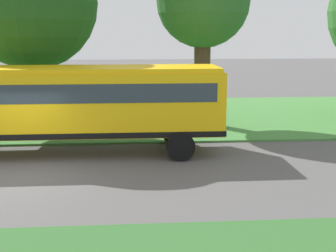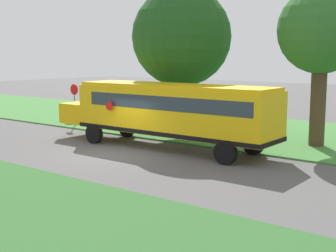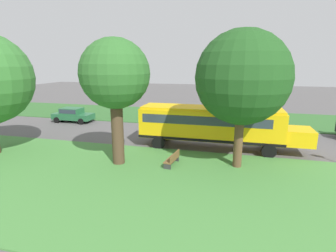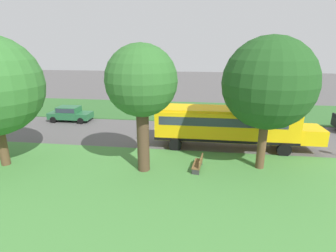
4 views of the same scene
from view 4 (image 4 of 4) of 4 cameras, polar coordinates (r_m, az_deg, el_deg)
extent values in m
plane|color=#565454|center=(23.91, 14.95, -2.24)|extent=(120.00, 120.00, 0.00)
cube|color=#47843D|center=(14.92, 19.65, -14.77)|extent=(12.00, 80.00, 0.08)
cube|color=#33662D|center=(32.49, 13.08, 3.03)|extent=(10.00, 80.00, 0.07)
cube|color=yellow|center=(20.59, 12.20, 0.41)|extent=(2.50, 10.50, 2.20)
cube|color=yellow|center=(22.16, 28.28, -1.60)|extent=(2.20, 1.90, 1.10)
cube|color=yellow|center=(20.29, 12.40, 3.60)|extent=(2.35, 10.29, 0.16)
cube|color=black|center=(20.89, 12.03, -2.17)|extent=(2.54, 10.54, 0.20)
cube|color=#2D3842|center=(20.44, 11.44, 1.68)|extent=(2.53, 9.24, 0.64)
cube|color=#2D3842|center=(21.55, 26.17, 1.03)|extent=(2.25, 0.12, 0.80)
cylinder|color=red|center=(22.35, 19.35, 1.53)|extent=(0.03, 0.44, 0.44)
cylinder|color=black|center=(22.93, 22.26, -2.47)|extent=(0.30, 1.00, 1.00)
cylinder|color=black|center=(20.67, 23.92, -4.76)|extent=(0.30, 1.00, 1.00)
cylinder|color=black|center=(22.21, 2.25, -1.77)|extent=(0.30, 1.00, 1.00)
cylinder|color=black|center=(19.87, 1.57, -4.08)|extent=(0.30, 1.00, 1.00)
cube|color=#236038|center=(29.55, -20.43, 2.22)|extent=(1.80, 4.40, 0.64)
cube|color=#236038|center=(29.48, -20.81, 3.39)|extent=(1.60, 2.20, 0.60)
cube|color=#2D3842|center=(29.48, -20.81, 3.43)|extent=(1.62, 2.02, 0.45)
cylinder|color=black|center=(29.75, -17.02, 2.01)|extent=(0.22, 0.64, 0.64)
cylinder|color=black|center=(28.19, -18.50, 1.06)|extent=(0.22, 0.64, 0.64)
cylinder|color=black|center=(31.10, -22.06, 2.13)|extent=(0.22, 0.64, 0.64)
cylinder|color=black|center=(29.61, -23.72, 1.23)|extent=(0.22, 0.64, 0.64)
cylinder|color=brown|center=(17.64, 19.77, -3.61)|extent=(0.54, 0.54, 3.48)
sphere|color=#1E4C1C|center=(16.76, 21.08, 8.68)|extent=(5.52, 5.52, 5.52)
sphere|color=#1E4C1C|center=(16.18, 23.17, 8.06)|extent=(3.18, 3.18, 3.18)
cylinder|color=#4C3826|center=(16.28, -5.44, -3.08)|extent=(0.75, 0.75, 4.16)
sphere|color=#2D6628|center=(15.41, -5.82, 9.83)|extent=(4.24, 4.24, 4.24)
sphere|color=#2D6628|center=(15.73, -4.12, 9.95)|extent=(2.69, 2.69, 2.69)
cylinder|color=brown|center=(20.27, -32.36, -3.38)|extent=(0.57, 0.57, 3.01)
cube|color=brown|center=(16.98, 6.41, -8.20)|extent=(1.65, 0.69, 0.08)
cube|color=brown|center=(16.85, 7.18, -7.50)|extent=(1.60, 0.26, 0.44)
cube|color=#333333|center=(17.74, 6.74, -7.86)|extent=(0.14, 0.46, 0.45)
cube|color=#333333|center=(16.42, 5.99, -9.98)|extent=(0.14, 0.46, 0.45)
camera|label=1|loc=(36.63, 7.27, 11.84)|focal=50.00mm
camera|label=2|loc=(39.43, -9.91, 12.21)|focal=50.00mm
camera|label=3|loc=(3.75, 87.07, -20.93)|focal=28.00mm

